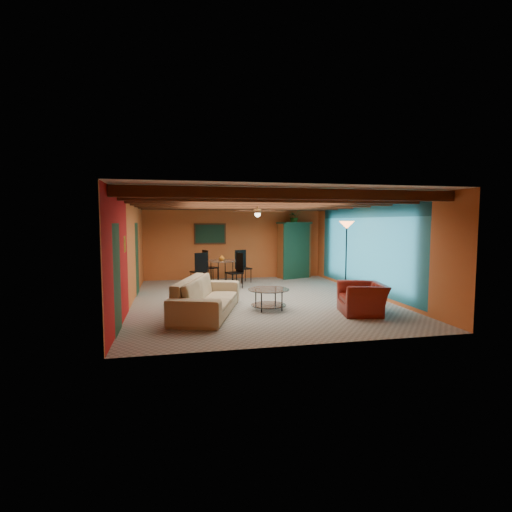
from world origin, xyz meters
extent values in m
cube|color=gray|center=(0.00, 0.00, 0.00)|extent=(6.50, 8.00, 0.01)
cube|color=silver|center=(0.00, 0.00, 2.70)|extent=(6.50, 8.00, 0.01)
cube|color=#BD5D2B|center=(0.00, 4.00, 1.35)|extent=(6.50, 0.02, 2.70)
cube|color=#A51212|center=(-3.25, 0.00, 1.35)|extent=(0.02, 8.00, 2.70)
cube|color=#296B77|center=(3.25, 0.00, 1.35)|extent=(0.02, 8.00, 2.70)
imported|color=tan|center=(-1.47, -1.39, 0.40)|extent=(1.87, 2.95, 0.81)
imported|color=maroon|center=(1.96, -2.13, 0.35)|extent=(1.13, 1.24, 0.70)
cube|color=brown|center=(2.20, 3.70, 1.00)|extent=(1.27, 0.92, 2.01)
cube|color=black|center=(-0.90, 3.96, 1.65)|extent=(1.05, 0.03, 0.65)
imported|color=#26661E|center=(2.20, 3.70, 2.27)|extent=(0.52, 0.47, 0.52)
imported|color=orange|center=(-0.64, 2.62, 1.21)|extent=(0.23, 0.23, 0.18)
camera|label=1|loc=(-2.18, -10.07, 2.07)|focal=27.19mm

